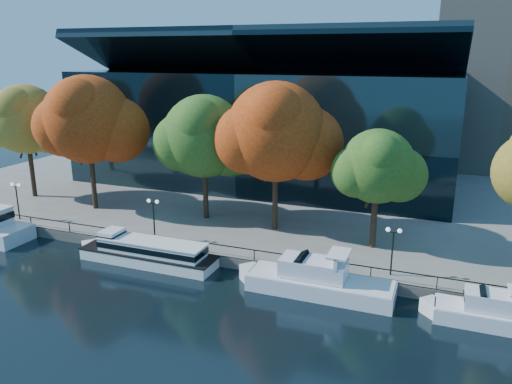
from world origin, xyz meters
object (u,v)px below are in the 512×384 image
at_px(cruiser_near, 314,279).
at_px(tree_0, 27,121).
at_px(tree_1, 89,122).
at_px(tree_3, 278,134).
at_px(lamp_2, 393,240).
at_px(lamp_0, 16,193).
at_px(lamp_1, 153,210).
at_px(tree_4, 379,168).
at_px(tour_boat, 145,251).
at_px(tree_2, 205,138).
at_px(cruiser_far, 493,312).

relative_size(cruiser_near, tree_0, 0.92).
bearing_deg(tree_0, tree_1, -7.79).
height_order(tree_3, lamp_2, tree_3).
height_order(tree_3, lamp_0, tree_3).
distance_m(lamp_1, lamp_2, 22.22).
bearing_deg(tree_4, lamp_2, -68.75).
bearing_deg(tree_3, tree_4, -7.83).
distance_m(tree_0, lamp_0, 11.24).
height_order(tour_boat, cruiser_near, cruiser_near).
relative_size(tour_boat, tree_3, 0.95).
bearing_deg(lamp_2, cruiser_near, -148.27).
height_order(tree_3, lamp_1, tree_3).
xyz_separation_m(tree_1, lamp_1, (11.72, -6.16, -7.09)).
height_order(tree_1, tree_2, tree_1).
relative_size(tree_1, lamp_1, 3.77).
height_order(tree_2, tree_3, tree_3).
relative_size(cruiser_far, lamp_0, 2.37).
bearing_deg(cruiser_near, tree_3, 122.73).
height_order(cruiser_far, tree_1, tree_1).
bearing_deg(tree_0, tour_boat, -24.93).
bearing_deg(lamp_1, tree_0, 161.11).
height_order(tree_0, lamp_0, tree_0).
distance_m(cruiser_far, lamp_0, 46.88).
distance_m(cruiser_near, tree_2, 20.38).
height_order(lamp_1, lamp_2, same).
relative_size(tour_boat, tree_2, 1.06).
bearing_deg(cruiser_far, tree_3, 151.45).
xyz_separation_m(tree_0, tree_3, (32.25, -0.65, 0.32)).
bearing_deg(cruiser_near, tree_4, 69.56).
distance_m(tree_4, lamp_0, 37.79).
height_order(cruiser_far, tree_4, tree_4).
relative_size(lamp_0, lamp_2, 1.00).
distance_m(tree_1, tree_3, 21.79).
bearing_deg(tree_1, lamp_0, -130.83).
bearing_deg(cruiser_near, cruiser_far, -1.25).
bearing_deg(lamp_0, tree_3, 14.38).
distance_m(cruiser_near, lamp_0, 34.04).
xyz_separation_m(tour_boat, cruiser_far, (28.69, -0.54, -0.15)).
relative_size(tree_2, lamp_2, 3.31).
height_order(tree_0, tree_3, tree_3).
xyz_separation_m(cruiser_far, tree_4, (-9.54, 9.26, 7.54)).
relative_size(tour_boat, lamp_2, 3.51).
xyz_separation_m(cruiser_far, lamp_2, (-7.38, 3.69, 2.99)).
relative_size(cruiser_far, tree_3, 0.64).
xyz_separation_m(tree_2, tree_3, (8.16, -0.64, 0.98)).
bearing_deg(cruiser_far, lamp_2, 153.42).
relative_size(tree_3, lamp_0, 3.70).
xyz_separation_m(tour_boat, tree_2, (0.98, 10.73, 8.66)).
bearing_deg(lamp_2, tree_4, 111.25).
bearing_deg(lamp_1, cruiser_near, -11.53).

